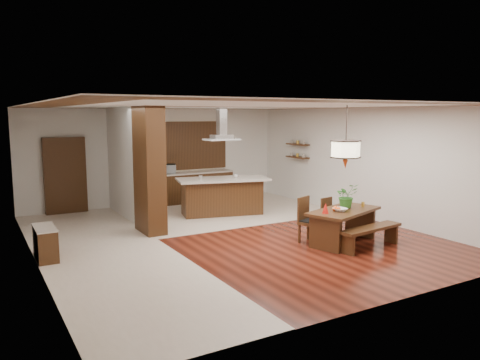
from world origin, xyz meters
TOP-DOWN VIEW (x-y plane):
  - room_shell at (0.00, 0.00)m, footprint 9.00×9.04m
  - tile_hallway at (-2.75, 0.00)m, footprint 2.50×9.00m
  - tile_kitchen at (1.25, 2.50)m, footprint 5.50×4.00m
  - soffit_band at (0.00, 0.00)m, footprint 8.00×9.00m
  - partition_pier at (-1.40, 1.20)m, footprint 0.45×1.00m
  - partition_stub at (-1.40, 3.30)m, footprint 0.18×2.40m
  - hallway_console at (-3.81, 0.20)m, footprint 0.37×0.88m
  - hallway_doorway at (-2.70, 4.40)m, footprint 1.10×0.20m
  - rear_counter at (1.00, 4.20)m, footprint 2.60×0.62m
  - kitchen_window at (1.00, 4.46)m, footprint 2.60×0.08m
  - shelf_lower at (3.87, 2.60)m, footprint 0.26×0.90m
  - shelf_upper at (3.87, 2.60)m, footprint 0.26×0.90m
  - dining_table at (1.82, -1.74)m, footprint 1.92×1.37m
  - dining_bench at (2.02, -2.33)m, footprint 1.63×0.55m
  - dining_chair_left at (1.25, -1.38)m, footprint 0.55×0.55m
  - dining_chair_right at (2.07, -1.10)m, footprint 0.43×0.43m
  - pendant_lantern at (1.82, -1.74)m, footprint 0.64×0.64m
  - foliage_plant at (2.01, -1.61)m, footprint 0.53×0.48m
  - fruit_bowl at (1.63, -1.83)m, footprint 0.30×0.30m
  - napkin_cone at (1.24, -1.83)m, footprint 0.18×0.18m
  - gold_ornament at (2.43, -1.68)m, footprint 0.08×0.08m
  - kitchen_island at (0.94, 2.09)m, footprint 2.62×1.61m
  - range_hood at (0.94, 2.09)m, footprint 0.90×0.55m
  - island_cup at (1.32, 1.99)m, footprint 0.14×0.14m
  - microwave at (0.18, 4.16)m, footprint 0.58×0.47m

SIDE VIEW (x-z plane):
  - tile_hallway at x=-2.75m, z-range 0.00..0.01m
  - tile_kitchen at x=1.25m, z-range 0.00..0.01m
  - dining_bench at x=2.02m, z-range 0.00..0.45m
  - hallway_console at x=-3.81m, z-range 0.00..0.63m
  - dining_chair_right at x=2.07m, z-range 0.00..0.84m
  - rear_counter at x=1.00m, z-range 0.00..0.95m
  - dining_chair_left at x=1.25m, z-range 0.00..0.97m
  - kitchen_island at x=0.94m, z-range 0.01..1.02m
  - dining_table at x=1.82m, z-range 0.17..0.89m
  - fruit_bowl at x=1.63m, z-range 0.72..0.79m
  - gold_ornament at x=2.43m, z-range 0.72..0.82m
  - napkin_cone at x=1.24m, z-range 0.72..0.94m
  - foliage_plant at x=2.01m, z-range 0.72..1.24m
  - hallway_doorway at x=-2.70m, z-range 0.00..2.10m
  - island_cup at x=1.32m, z-range 1.01..1.10m
  - microwave at x=0.18m, z-range 0.95..1.23m
  - shelf_lower at x=3.87m, z-range 1.38..1.42m
  - partition_pier at x=-1.40m, z-range 0.00..2.90m
  - partition_stub at x=-1.40m, z-range 0.00..2.90m
  - kitchen_window at x=1.00m, z-range 1.00..2.50m
  - shelf_upper at x=3.87m, z-range 1.78..1.82m
  - room_shell at x=0.00m, z-range 0.60..3.52m
  - pendant_lantern at x=1.82m, z-range 1.59..2.90m
  - range_hood at x=0.94m, z-range 2.03..2.90m
  - soffit_band at x=0.00m, z-range 2.88..2.89m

